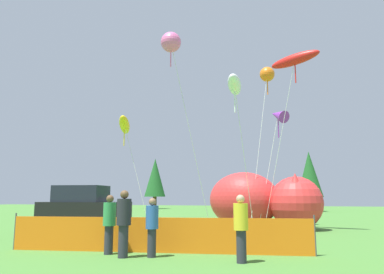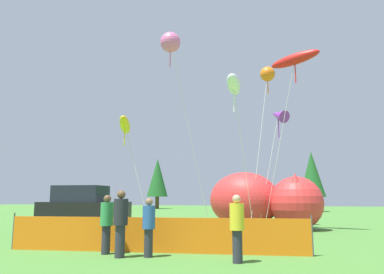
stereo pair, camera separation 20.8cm
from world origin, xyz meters
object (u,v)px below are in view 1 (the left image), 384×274
Objects in this scene: spectator_in_green_shirt at (109,222)px; spectator_in_red_shirt at (152,225)px; kite_purple_delta at (278,116)px; spectator_in_white_shirt at (124,220)px; spectator_in_blue_shirt at (241,225)px; kite_white_ghost at (235,85)px; parked_car at (84,211)px; kite_pink_octopus at (171,43)px; folding_chair at (237,226)px; inflatable_cat at (260,202)px; kite_red_lizard at (295,60)px; kite_yellow_hero at (125,125)px; kite_orange_flower at (267,75)px.

spectator_in_green_shirt is 1.49m from spectator_in_red_shirt.
spectator_in_white_shirt is at bearing -109.20° from kite_purple_delta.
spectator_in_red_shirt is 0.95× the size of spectator_in_blue_shirt.
spectator_in_white_shirt is (0.72, -0.48, 0.07)m from spectator_in_green_shirt.
spectator_in_red_shirt is 8.67m from kite_white_ghost.
parked_car is 6.26m from spectator_in_green_shirt.
kite_pink_octopus is (-1.74, 6.55, 8.52)m from spectator_in_red_shirt.
parked_car is 7.08m from spectator_in_white_shirt.
folding_chair is 0.14× the size of inflatable_cat.
spectator_in_red_shirt is 13.16m from kite_red_lizard.
folding_chair is 5.95m from inflatable_cat.
spectator_in_blue_shirt is 12.56m from kite_purple_delta.
kite_white_ghost is (1.52, 6.16, 5.90)m from spectator_in_red_shirt.
kite_white_ghost is (6.92, 1.10, 5.74)m from parked_car.
parked_car is at bearing 136.83° from spectator_in_red_shirt.
spectator_in_blue_shirt reaches higher than spectator_in_red_shirt.
inflatable_cat is at bearing 83.41° from kite_white_ghost.
kite_red_lizard reaches higher than spectator_in_white_shirt.
parked_car is 9.06m from kite_white_ghost.
folding_chair is 10.71m from kite_yellow_hero.
kite_purple_delta reaches higher than spectator_in_blue_shirt.
kite_red_lizard is at bearing -3.78° from kite_yellow_hero.
spectator_in_white_shirt is at bearing -105.07° from kite_orange_flower.
kite_yellow_hero is at bearing 176.22° from kite_red_lizard.
kite_pink_octopus is at bearing -105.01° from folding_chair.
kite_orange_flower is at bearing 71.25° from spectator_in_green_shirt.
spectator_in_white_shirt is at bearing -178.97° from spectator_in_blue_shirt.
kite_orange_flower reaches higher than folding_chair.
spectator_in_blue_shirt is (8.03, -5.30, -0.11)m from parked_car.
kite_pink_octopus reaches higher than kite_purple_delta.
kite_red_lizard reaches higher than parked_car.
kite_red_lizard reaches higher than kite_yellow_hero.
kite_red_lizard is at bearing 18.38° from parked_car.
inflatable_cat is at bearing -175.76° from folding_chair.
kite_pink_octopus is (-0.26, 6.37, 8.47)m from spectator_in_green_shirt.
kite_pink_octopus is (-3.26, 0.39, 2.62)m from kite_white_ghost.
inflatable_cat is 0.70× the size of kite_red_lizard.
kite_yellow_hero is (-7.49, 4.00, -0.74)m from kite_white_ghost.
inflatable_cat reaches higher than spectator_in_green_shirt.
kite_pink_octopus reaches higher than spectator_in_red_shirt.
parked_car is 7.39m from spectator_in_red_shirt.
kite_orange_flower is (2.60, 12.20, 8.26)m from spectator_in_red_shirt.
inflatable_cat is 7.23m from kite_white_ghost.
spectator_in_green_shirt is at bearing -24.80° from folding_chair.
kite_red_lizard reaches higher than inflatable_cat.
kite_purple_delta is 1.03× the size of kite_yellow_hero.
kite_purple_delta is 3.28m from kite_red_lizard.
kite_yellow_hero is at bearing 90.16° from parked_car.
folding_chair is 0.09× the size of kite_pink_octopus.
spectator_in_green_shirt is at bearing -113.23° from kite_purple_delta.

